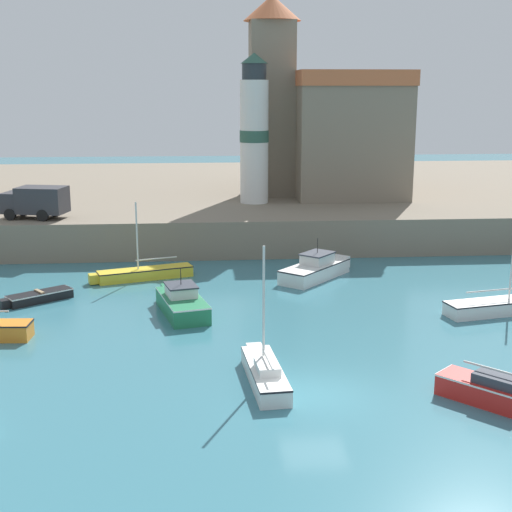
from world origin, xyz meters
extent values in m
plane|color=teal|center=(0.00, 0.00, 0.00)|extent=(200.00, 200.00, 0.00)
cube|color=gray|center=(0.00, 42.11, 1.31)|extent=(120.00, 40.00, 2.62)
cube|color=white|center=(11.23, 9.22, 0.37)|extent=(6.21, 2.62, 0.73)
cube|color=black|center=(11.23, 9.22, 0.69)|extent=(6.27, 2.64, 0.07)
cylinder|color=silver|center=(11.67, 9.31, 2.77)|extent=(0.10, 0.10, 4.07)
cylinder|color=silver|center=(10.49, 9.06, 1.28)|extent=(2.68, 0.64, 0.08)
cube|color=black|center=(-13.14, 13.27, 0.26)|extent=(3.46, 2.96, 0.53)
cube|color=black|center=(-14.74, 12.08, 0.26)|extent=(0.74, 0.76, 0.45)
cube|color=white|center=(-13.14, 13.27, 0.49)|extent=(3.49, 2.98, 0.07)
cube|color=#997F5B|center=(-13.14, 13.27, 0.57)|extent=(0.70, 0.85, 0.08)
cube|color=#237A4C|center=(-5.27, 10.37, 0.46)|extent=(2.95, 4.95, 0.92)
cube|color=#237A4C|center=(-5.94, 13.03, 0.46)|extent=(1.21, 1.08, 0.78)
cube|color=white|center=(-5.27, 10.37, 0.88)|extent=(2.98, 5.00, 0.07)
cube|color=silver|center=(-5.33, 10.59, 1.19)|extent=(1.77, 1.92, 0.53)
cube|color=#2D333D|center=(-5.33, 10.59, 1.49)|extent=(1.89, 2.07, 0.08)
cylinder|color=black|center=(-5.33, 10.59, 1.98)|extent=(0.04, 0.04, 0.90)
cube|color=white|center=(-1.82, 1.15, 0.35)|extent=(1.61, 4.91, 0.70)
cube|color=white|center=(-2.04, 3.82, 0.35)|extent=(0.71, 0.60, 0.59)
cube|color=black|center=(-1.82, 1.15, 0.66)|extent=(1.63, 4.95, 0.07)
cylinder|color=silver|center=(-1.85, 1.51, 3.10)|extent=(0.10, 0.10, 4.81)
cylinder|color=silver|center=(-1.77, 0.55, 1.25)|extent=(0.26, 2.17, 0.08)
cube|color=silver|center=(-1.78, 0.67, 0.88)|extent=(0.97, 1.51, 0.36)
cube|color=white|center=(2.68, 16.90, 0.44)|extent=(4.92, 5.25, 0.89)
cube|color=white|center=(4.71, 19.23, 0.44)|extent=(1.34, 1.32, 0.75)
cube|color=black|center=(2.68, 16.90, 0.85)|extent=(4.97, 5.31, 0.07)
cube|color=silver|center=(2.86, 17.10, 1.19)|extent=(2.29, 2.33, 0.61)
cube|color=#2D333D|center=(2.86, 17.10, 1.53)|extent=(2.47, 2.52, 0.08)
cylinder|color=black|center=(2.86, 17.10, 2.02)|extent=(0.04, 0.04, 0.90)
cube|color=red|center=(6.82, -1.92, 0.41)|extent=(4.58, 4.84, 0.82)
cube|color=white|center=(6.82, -1.92, 0.78)|extent=(4.63, 4.89, 0.07)
cylinder|color=silver|center=(6.37, -1.42, 1.37)|extent=(1.68, 1.83, 0.08)
cube|color=#333842|center=(6.46, -1.52, 1.00)|extent=(1.77, 1.81, 0.36)
cube|color=yellow|center=(-7.70, 17.60, 0.33)|extent=(5.86, 2.93, 0.66)
cube|color=yellow|center=(-10.70, 16.62, 0.33)|extent=(0.72, 0.79, 0.56)
cube|color=black|center=(-7.70, 17.60, 0.62)|extent=(5.92, 2.96, 0.07)
cylinder|color=silver|center=(-8.11, 17.47, 2.73)|extent=(0.10, 0.10, 4.14)
cylinder|color=silver|center=(-7.01, 17.82, 1.21)|extent=(2.49, 0.88, 0.08)
cube|color=gray|center=(8.00, 37.00, 7.12)|extent=(8.87, 15.01, 8.99)
cube|color=#C1663D|center=(8.00, 37.00, 12.21)|extent=(9.05, 15.32, 1.20)
cube|color=gray|center=(1.77, 34.74, 9.67)|extent=(3.59, 3.59, 14.09)
cone|color=#C1663D|center=(1.77, 34.74, 17.71)|extent=(4.67, 4.67, 2.00)
cylinder|color=silver|center=(0.00, 30.61, 7.34)|extent=(2.20, 2.20, 9.43)
cylinder|color=#2D5647|center=(0.00, 30.61, 7.81)|extent=(2.27, 2.27, 0.90)
cylinder|color=#262D33|center=(0.00, 30.61, 12.65)|extent=(1.87, 1.87, 1.20)
cone|color=#2D5647|center=(0.00, 30.61, 13.65)|extent=(2.09, 2.09, 0.80)
cube|color=#333338|center=(-15.12, 24.58, 3.92)|extent=(3.58, 2.75, 1.80)
cube|color=#333338|center=(-17.12, 25.03, 3.72)|extent=(1.71, 2.24, 1.40)
cube|color=#334756|center=(-17.56, 25.13, 3.92)|extent=(0.51, 1.78, 0.70)
cylinder|color=black|center=(-17.23, 24.08, 3.02)|extent=(0.84, 0.45, 0.80)
cylinder|color=black|center=(-16.82, 25.94, 3.02)|extent=(0.84, 0.45, 0.80)
cylinder|color=black|center=(-14.94, 23.57, 3.02)|extent=(0.84, 0.45, 0.80)
cylinder|color=black|center=(-14.52, 25.42, 3.02)|extent=(0.84, 0.45, 0.80)
camera|label=1|loc=(-4.24, -25.07, 11.37)|focal=50.00mm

